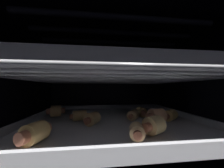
{
  "coord_description": "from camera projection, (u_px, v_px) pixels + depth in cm",
  "views": [
    {
      "loc": [
        -4.0,
        -32.09,
        17.18
      ],
      "look_at": [
        0.0,
        3.4,
        18.57
      ],
      "focal_mm": 18.94,
      "sensor_mm": 36.0,
      "label": 1
    }
  ],
  "objects": [
    {
      "name": "ground_plane",
      "position": [
        113.0,
        155.0,
        0.32
      ],
      "size": [
        52.56,
        48.96,
        1.2
      ],
      "primitive_type": "cube",
      "color": "black"
    },
    {
      "name": "oven_wall_back",
      "position": [
        107.0,
        89.0,
        0.56
      ],
      "size": [
        52.56,
        1.2,
        34.14
      ],
      "primitive_type": "cube",
      "color": "black",
      "rests_on": "ground_plane"
    },
    {
      "name": "oven_wall_left",
      "position": [
        11.0,
        89.0,
        0.29
      ],
      "size": [
        1.2,
        46.56,
        34.14
      ],
      "primitive_type": "cube",
      "color": "black",
      "rests_on": "ground_plane"
    },
    {
      "name": "oven_wall_right",
      "position": [
        199.0,
        89.0,
        0.35
      ],
      "size": [
        1.2,
        46.56,
        34.14
      ],
      "primitive_type": "cube",
      "color": "black",
      "rests_on": "ground_plane"
    },
    {
      "name": "oven_ceiling",
      "position": [
        113.0,
        26.0,
        0.33
      ],
      "size": [
        52.56,
        48.96,
        1.2
      ],
      "primitive_type": "cube",
      "color": "black"
    },
    {
      "name": "heating_element",
      "position": [
        113.0,
        38.0,
        0.33
      ],
      "size": [
        40.13,
        20.42,
        1.21
      ],
      "color": "#333338"
    },
    {
      "name": "oven_rack_lower",
      "position": [
        113.0,
        123.0,
        0.32
      ],
      "size": [
        47.72,
        45.63,
        0.52
      ],
      "color": "#B7B7BC"
    },
    {
      "name": "baking_tray_lower",
      "position": [
        113.0,
        120.0,
        0.32
      ],
      "size": [
        42.31,
        36.19,
        2.23
      ],
      "color": "silver",
      "rests_on": "oven_rack_lower"
    },
    {
      "name": "pig_in_blanket_lower_0",
      "position": [
        92.0,
        119.0,
        0.27
      ],
      "size": [
        3.99,
        5.04,
        2.81
      ],
      "rotation": [
        0.0,
        0.0,
        5.79
      ],
      "color": "tan",
      "rests_on": "baking_tray_lower"
    },
    {
      "name": "pig_in_blanket_lower_1",
      "position": [
        154.0,
        125.0,
        0.22
      ],
      "size": [
        5.39,
        4.29,
        3.24
      ],
      "rotation": [
        0.0,
        0.0,
        2.1
      ],
      "color": "tan",
      "rests_on": "baking_tray_lower"
    },
    {
      "name": "pig_in_blanket_lower_2",
      "position": [
        137.0,
        131.0,
        0.2
      ],
      "size": [
        3.09,
        4.36,
        2.46
      ],
      "rotation": [
        0.0,
        0.0,
        6.04
      ],
      "color": "tan",
      "rests_on": "baking_tray_lower"
    },
    {
      "name": "pig_in_blanket_lower_3",
      "position": [
        56.0,
        111.0,
        0.35
      ],
      "size": [
        5.37,
        3.97,
        3.29
      ],
      "rotation": [
        0.0,
        0.0,
        1.86
      ],
      "color": "tan",
      "rests_on": "baking_tray_lower"
    },
    {
      "name": "pig_in_blanket_lower_4",
      "position": [
        170.0,
        115.0,
        0.31
      ],
      "size": [
        5.32,
        4.47,
        2.69
      ],
      "rotation": [
        0.0,
        0.0,
        2.21
      ],
      "color": "tan",
      "rests_on": "baking_tray_lower"
    },
    {
      "name": "pig_in_blanket_lower_5",
      "position": [
        79.0,
        116.0,
        0.31
      ],
      "size": [
        4.96,
        3.52,
        2.58
      ],
      "rotation": [
        0.0,
        0.0,
        1.91
      ],
      "color": "tan",
      "rests_on": "baking_tray_lower"
    },
    {
      "name": "pig_in_blanket_lower_6",
      "position": [
        35.0,
        133.0,
        0.18
      ],
      "size": [
        3.94,
        5.43,
        3.14
      ],
      "rotation": [
        0.0,
        0.0,
        5.95
      ],
      "color": "tan",
      "rests_on": "baking_tray_lower"
    },
    {
      "name": "pig_in_blanket_lower_7",
      "position": [
        157.0,
        116.0,
        0.29
      ],
      "size": [
        5.6,
        3.99,
        3.32
      ],
      "rotation": [
        0.0,
        0.0,
        4.93
      ],
      "color": "tan",
      "rests_on": "baking_tray_lower"
    },
    {
      "name": "pig_in_blanket_lower_8",
      "position": [
        141.0,
        112.0,
        0.36
      ],
      "size": [
        2.78,
        4.38,
        2.71
      ],
      "rotation": [
        0.0,
        0.0,
        3.12
      ],
      "color": "tan",
      "rests_on": "baking_tray_lower"
    },
    {
      "name": "pig_in_blanket_lower_9",
      "position": [
        133.0,
        115.0,
        0.32
      ],
      "size": [
        4.05,
        4.56,
        2.57
      ],
      "rotation": [
        0.0,
        0.0,
        5.68
      ],
      "color": "tan",
      "rests_on": "baking_tray_lower"
    },
    {
      "name": "oven_rack_upper",
      "position": [
        113.0,
        80.0,
        0.32
      ],
      "size": [
        47.74,
        45.63,
        0.54
      ],
      "color": "#B7B7BC"
    },
    {
      "name": "baking_tray_upper",
      "position": [
        113.0,
        77.0,
        0.32
      ],
      "size": [
        42.31,
        36.19,
        2.4
      ],
      "color": "silver",
      "rests_on": "oven_rack_upper"
    },
    {
      "name": "pig_in_blanket_upper_0",
      "position": [
        166.0,
        72.0,
        0.38
      ],
      "size": [
        5.2,
        4.87,
        3.34
      ],
      "rotation": [
        0.0,
        0.0,
        4.1
      ],
      "color": "tan",
      "rests_on": "baking_tray_upper"
    },
    {
      "name": "pig_in_blanket_upper_1",
      "position": [
        147.0,
        66.0,
        0.25
      ],
      "size": [
        5.47,
        3.6,
        2.43
      ],
      "rotation": [
        0.0,
        0.0,
        1.93
      ],
      "color": "tan",
      "rests_on": "baking_tray_upper"
    },
    {
      "name": "pig_in_blanket_upper_2",
      "position": [
        55.0,
        63.0,
        0.23
      ],
      "size": [
        4.31,
        5.04,
        2.55
      ],
      "rotation": [
        0.0,
        0.0,
        3.75
      ],
      "color": "tan",
      "rests_on": "baking_tray_upper"
    },
    {
      "name": "pig_in_blanket_upper_3",
      "position": [
        125.0,
        66.0,
        0.28
      ],
      "size": [
        5.64,
        4.41,
        3.34
      ],
      "rotation": [
        0.0,
        0.0,
        1.18
      ],
      "color": "tan",
      "rests_on": "baking_tray_upper"
    },
    {
      "name": "pig_in_blanket_upper_4",
      "position": [
        119.0,
        73.0,
        0.41
      ],
      "size": [
        5.71,
        4.81,
        3.28
      ],
      "rotation": [
        0.0,
        0.0,
        5.33
      ],
      "color": "tan",
      "rests_on": "baking_tray_upper"
    },
    {
      "name": "pig_in_blanket_upper_5",
      "position": [
        74.0,
        66.0,
        0.27
      ],
      "size": [
        5.45,
        3.23,
        2.85
      ],
      "rotation": [
        0.0,
        0.0,
        1.67
      ],
      "color": "tan",
      "rests_on": "baking_tray_upper"
    },
    {
      "name": "pig_in_blanket_upper_6",
      "position": [
        45.0,
        67.0,
        0.27
      ],
      "size": [
        4.69,
        3.52,
        2.56
      ],
      "rotation": [
        0.0,
        0.0,
        4.32
      ],
      "color": "tan",
      "rests_on": "baking_tray_upper"
    },
    {
      "name": "pig_in_blanket_upper_7",
      "position": [
        59.0,
        74.0,
        0.41
      ],
      "size": [
        5.13,
        4.61,
        3.24
      ],
      "rotation": [
        0.0,
        0.0,
        4.14
      ],
      "color": "tan",
      "rests_on": "baking_tray_upper"
    },
    {
      "name": "pig_in_blanket_upper_8",
      "position": [
        101.0,
        65.0,
        0.26
      ],
      "size": [
        5.33,
        4.05,
        2.89
      ],
      "rotation": [
        0.0,
        0.0,
        1.98
      ],
      "color": "tan",
      "rests_on": "baking_tray_upper"
    },
    {
      "name": "pig_in_blanket_upper_9",
      "position": [
        156.0,
        67.0,
        0.28
      ],
      "size": [
        5.37,
        4.94,
        3.14
      ],
      "rotation": [
        0.0,
        0.0,
        4.05
      ],
      "color": "tan",
      "rests_on": "baking_tray_upper"
    },
    {
      "name": "pig_in_blanket_upper_10",
      "position": [
        103.0,
        71.0,
        0.33
      ],
      "size": [
        5.28,
        4.53,
        2.48
      ],
      "rotation": [
        0.0,
        0.0,
        2.23
      ],
      "color": "tan",
      "rests_on": "baking_tray_upper"
    }
  ]
}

